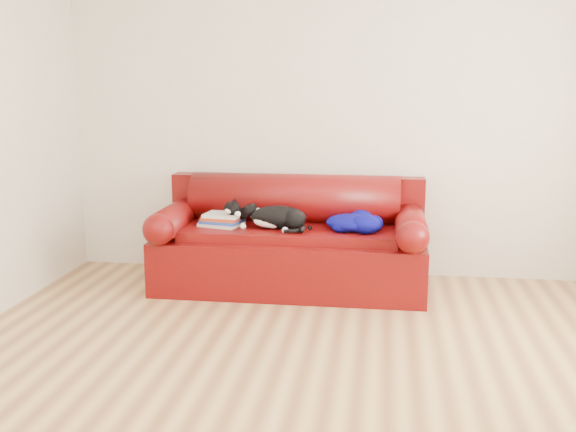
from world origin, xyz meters
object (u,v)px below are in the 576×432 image
object	(u,v)px
cat	(277,218)
blanket	(353,222)
book_stack	(222,220)
sofa_base	(291,258)

from	to	relation	value
cat	blanket	size ratio (longest dim) A/B	1.20
book_stack	blanket	world-z (taller)	blanket
sofa_base	book_stack	world-z (taller)	book_stack
book_stack	blanket	bearing A→B (deg)	-0.33
cat	blanket	distance (m)	0.59
sofa_base	blanket	bearing A→B (deg)	-7.32
sofa_base	blanket	size ratio (longest dim) A/B	4.26
blanket	book_stack	bearing A→B (deg)	179.67
book_stack	cat	world-z (taller)	cat
book_stack	cat	xyz separation A→B (m)	(0.45, -0.05, 0.04)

